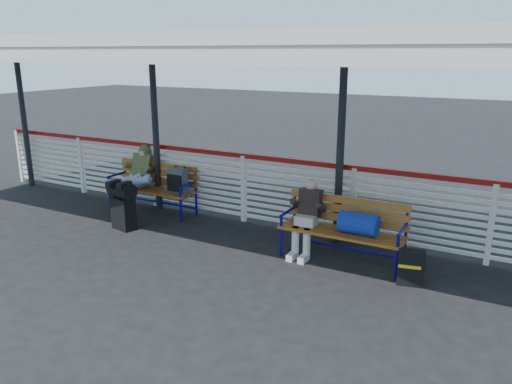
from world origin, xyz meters
The scene contains 9 objects.
ground centered at (0.00, 0.00, 0.00)m, with size 60.00×60.00×0.00m, color black.
fence centered at (0.00, 1.90, 0.66)m, with size 12.08×0.08×1.24m.
canopy centered at (0.00, 0.87, 3.04)m, with size 12.60×3.60×3.16m.
luggage_stack centered at (-1.61, 0.57, 0.45)m, with size 0.55×0.37×0.83m.
bench_left centered at (-1.61, 1.60, 0.59)m, with size 1.80×0.56×0.92m.
bench_right centered at (2.23, 1.06, 0.58)m, with size 1.80×0.56×0.92m.
traveler_man centered at (-1.95, 1.24, 0.71)m, with size 0.94×1.62×0.77m.
companion_person centered at (1.57, 1.04, 0.60)m, with size 0.32×0.66×1.15m.
suitcase_side centered at (3.17, 0.75, 0.23)m, with size 0.37×0.27×0.47m.
Camera 1 is at (4.26, -5.46, 2.93)m, focal length 35.00 mm.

